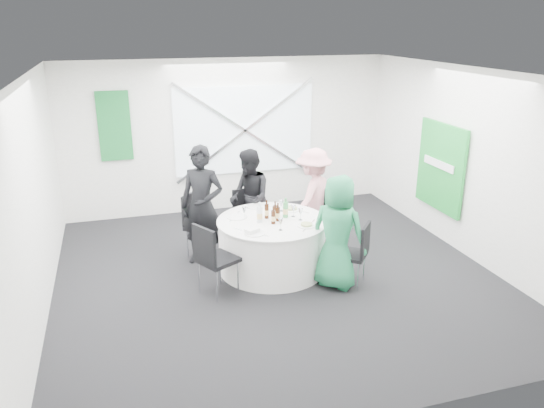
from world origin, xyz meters
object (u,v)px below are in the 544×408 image
object	(u,v)px
banquet_table	(272,245)
chair_front_left	(212,255)
green_water_bottle	(286,210)
clear_water_bottle	(260,214)
person_man_back_left	(202,206)
chair_back_right	(323,215)
person_woman_pink	(313,197)
person_man_back	(249,197)
chair_back	(246,212)
person_woman_green	(338,232)
chair_back_left	(198,220)
chair_front_right	(357,250)

from	to	relation	value
banquet_table	chair_front_left	size ratio (longest dim) A/B	1.57
green_water_bottle	clear_water_bottle	xyz separation A→B (m)	(-0.41, -0.08, 0.00)
person_man_back_left	chair_back_right	bearing A→B (deg)	30.43
person_woman_pink	person_man_back	bearing A→B (deg)	-56.73
chair_back	chair_back_right	bearing A→B (deg)	-33.39
person_woman_pink	person_woman_green	world-z (taller)	person_woman_pink
chair_back_left	person_man_back	bearing A→B (deg)	-34.02
banquet_table	person_woman_pink	xyz separation A→B (m)	(0.90, 0.74, 0.40)
chair_front_right	person_man_back_left	size ratio (longest dim) A/B	0.50
banquet_table	chair_front_right	size ratio (longest dim) A/B	1.75
chair_front_left	person_woman_pink	bearing A→B (deg)	-84.41
banquet_table	person_man_back	bearing A→B (deg)	93.36
chair_back_left	chair_front_left	size ratio (longest dim) A/B	0.98
clear_water_bottle	banquet_table	bearing A→B (deg)	7.95
person_man_back_left	person_woman_green	distance (m)	2.02
person_man_back_left	green_water_bottle	world-z (taller)	person_man_back_left
chair_back_left	clear_water_bottle	xyz separation A→B (m)	(0.74, -0.83, 0.30)
person_man_back	green_water_bottle	world-z (taller)	person_man_back
person_man_back	person_woman_green	distance (m)	1.92
chair_back_left	person_woman_green	bearing A→B (deg)	-92.67
chair_back_left	chair_front_right	world-z (taller)	chair_back_left
banquet_table	chair_back_right	bearing A→B (deg)	28.31
chair_front_left	green_water_bottle	xyz separation A→B (m)	(1.18, 0.58, 0.29)
chair_back	chair_front_right	size ratio (longest dim) A/B	0.97
chair_front_left	person_man_back_left	xyz separation A→B (m)	(0.06, 1.04, 0.30)
person_woman_pink	chair_back	bearing A→B (deg)	-59.78
person_woman_pink	chair_back_right	bearing A→B (deg)	73.44
person_man_back_left	person_woman_green	size ratio (longest dim) A/B	1.14
chair_back	person_woman_green	size ratio (longest dim) A/B	0.55
chair_front_right	green_water_bottle	bearing A→B (deg)	-99.38
chair_back_right	person_man_back	xyz separation A→B (m)	(-1.05, 0.51, 0.22)
chair_front_right	person_woman_pink	size ratio (longest dim) A/B	0.57
person_woman_green	green_water_bottle	bearing A→B (deg)	-12.40
clear_water_bottle	person_woman_pink	bearing A→B (deg)	35.21
person_woman_green	chair_back_left	bearing A→B (deg)	3.27
banquet_table	chair_back_right	distance (m)	1.13
clear_water_bottle	chair_back_left	bearing A→B (deg)	131.71
chair_front_left	green_water_bottle	distance (m)	1.34
chair_front_right	person_woman_green	xyz separation A→B (m)	(-0.26, 0.05, 0.26)
chair_front_right	person_man_back	bearing A→B (deg)	-111.46
chair_front_right	chair_front_left	bearing A→B (deg)	-58.16
chair_back	chair_front_right	bearing A→B (deg)	-66.38
chair_front_right	person_woman_green	world-z (taller)	person_woman_green
chair_back_left	chair_front_right	xyz separation A→B (m)	(1.88, -1.59, -0.05)
person_man_back_left	person_man_back	distance (m)	0.99
chair_front_right	clear_water_bottle	size ratio (longest dim) A/B	3.05
chair_front_right	person_woman_pink	distance (m)	1.55
chair_front_right	person_woman_green	size ratio (longest dim) A/B	0.57
chair_back_right	person_man_back_left	world-z (taller)	person_man_back_left
chair_front_left	clear_water_bottle	world-z (taller)	clear_water_bottle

